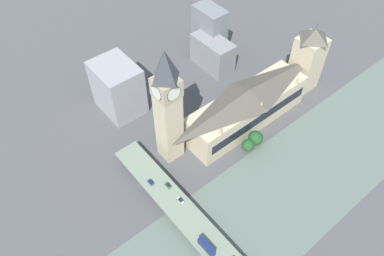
# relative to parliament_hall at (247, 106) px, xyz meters

# --- Properties ---
(ground_plane) EXTENTS (600.00, 600.00, 0.00)m
(ground_plane) POSITION_rel_parliament_hall_xyz_m (-14.16, 8.00, -13.70)
(ground_plane) COLOR #4C4C4F
(river_water) EXTENTS (60.27, 360.00, 0.30)m
(river_water) POSITION_rel_parliament_hall_xyz_m (-50.30, 8.00, -13.55)
(river_water) COLOR slate
(river_water) RESTS_ON ground_plane
(parliament_hall) EXTENTS (22.79, 83.37, 27.58)m
(parliament_hall) POSITION_rel_parliament_hall_xyz_m (0.00, 0.00, 0.00)
(parliament_hall) COLOR #C1B28E
(parliament_hall) RESTS_ON ground_plane
(clock_tower) EXTENTS (12.61, 12.61, 74.85)m
(clock_tower) POSITION_rel_parliament_hall_xyz_m (10.14, 51.39, 26.24)
(clock_tower) COLOR #C1B28E
(clock_tower) RESTS_ON ground_plane
(victoria_tower) EXTENTS (16.29, 16.29, 49.70)m
(victoria_tower) POSITION_rel_parliament_hall_xyz_m (0.06, -53.83, 9.15)
(victoria_tower) COLOR #C1B28E
(victoria_tower) RESTS_ON ground_plane
(road_bridge) EXTENTS (152.54, 14.35, 6.46)m
(road_bridge) POSITION_rel_parliament_hall_xyz_m (-50.30, 72.26, -8.43)
(road_bridge) COLOR #5D6A59
(road_bridge) RESTS_ON ground_plane
(double_decker_bus_lead) EXTENTS (10.26, 2.47, 4.67)m
(double_decker_bus_lead) POSITION_rel_parliament_hall_xyz_m (-49.96, 75.84, -4.67)
(double_decker_bus_lead) COLOR navy
(double_decker_bus_lead) RESTS_ON road_bridge
(car_northbound_lead) EXTENTS (4.09, 1.90, 1.36)m
(car_northbound_lead) POSITION_rel_parliament_hall_xyz_m (-3.36, 74.89, -6.57)
(car_northbound_lead) COLOR navy
(car_northbound_lead) RESTS_ON road_bridge
(car_northbound_mid) EXTENTS (4.03, 1.76, 1.41)m
(car_northbound_mid) POSITION_rel_parliament_hall_xyz_m (-10.78, 68.89, -6.55)
(car_northbound_mid) COLOR #2D5638
(car_northbound_mid) RESTS_ON road_bridge
(car_southbound_lead) EXTENTS (4.48, 1.91, 1.46)m
(car_southbound_lead) POSITION_rel_parliament_hall_xyz_m (-22.13, 69.45, -6.51)
(car_southbound_lead) COLOR silver
(car_southbound_lead) RESTS_ON road_bridge
(city_block_west) EXTENTS (23.89, 14.69, 36.85)m
(city_block_west) POSITION_rel_parliament_hall_xyz_m (68.53, -29.11, 4.72)
(city_block_west) COLOR slate
(city_block_west) RESTS_ON ground_plane
(city_block_center) EXTENTS (29.77, 23.30, 34.29)m
(city_block_center) POSITION_rel_parliament_hall_xyz_m (60.54, 53.71, 3.44)
(city_block_center) COLOR #939399
(city_block_center) RESTS_ON ground_plane
(city_block_east) EXTENTS (31.53, 15.79, 22.59)m
(city_block_east) POSITION_rel_parliament_hall_xyz_m (54.63, -20.38, -2.41)
(city_block_east) COLOR gray
(city_block_east) RESTS_ON ground_plane
(tree_embankment_near) EXTENTS (9.01, 9.01, 10.56)m
(tree_embankment_near) POSITION_rel_parliament_hall_xyz_m (-16.95, 8.84, -7.65)
(tree_embankment_near) COLOR brown
(tree_embankment_near) RESTS_ON ground_plane
(tree_embankment_mid) EXTENTS (7.43, 7.43, 10.01)m
(tree_embankment_mid) POSITION_rel_parliament_hall_xyz_m (-18.13, 16.37, -7.42)
(tree_embankment_mid) COLOR brown
(tree_embankment_mid) RESTS_ON ground_plane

